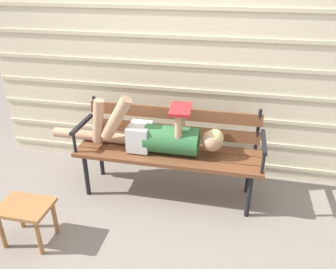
# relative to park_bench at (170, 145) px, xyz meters

# --- Properties ---
(ground_plane) EXTENTS (12.00, 12.00, 0.00)m
(ground_plane) POSITION_rel_park_bench_xyz_m (0.00, -0.12, -0.50)
(ground_plane) COLOR gray
(house_siding) EXTENTS (4.02, 0.08, 2.31)m
(house_siding) POSITION_rel_park_bench_xyz_m (0.00, 0.47, 0.65)
(house_siding) COLOR beige
(house_siding) RESTS_ON ground
(park_bench) EXTENTS (1.73, 0.48, 0.87)m
(park_bench) POSITION_rel_park_bench_xyz_m (0.00, 0.00, 0.00)
(park_bench) COLOR brown
(park_bench) RESTS_ON ground
(reclining_person) EXTENTS (1.66, 0.26, 0.54)m
(reclining_person) POSITION_rel_park_bench_xyz_m (-0.11, -0.07, 0.12)
(reclining_person) COLOR #33703D
(footstool) EXTENTS (0.40, 0.30, 0.35)m
(footstool) POSITION_rel_park_bench_xyz_m (-0.96, -0.92, -0.22)
(footstool) COLOR #9E6638
(footstool) RESTS_ON ground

